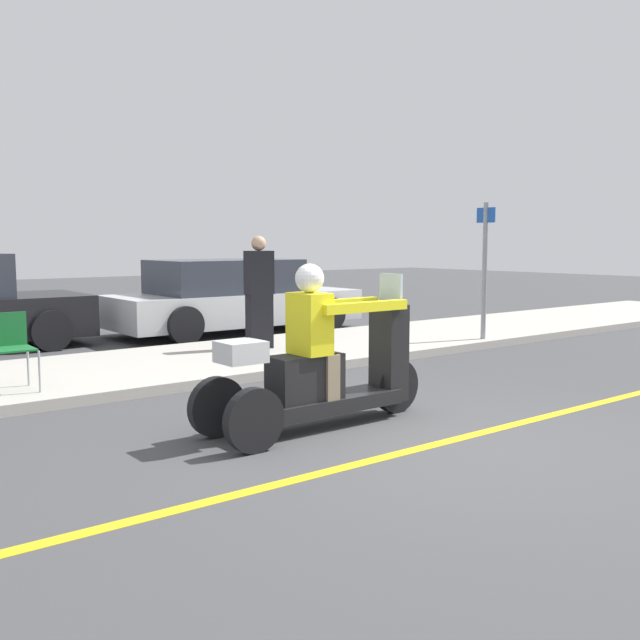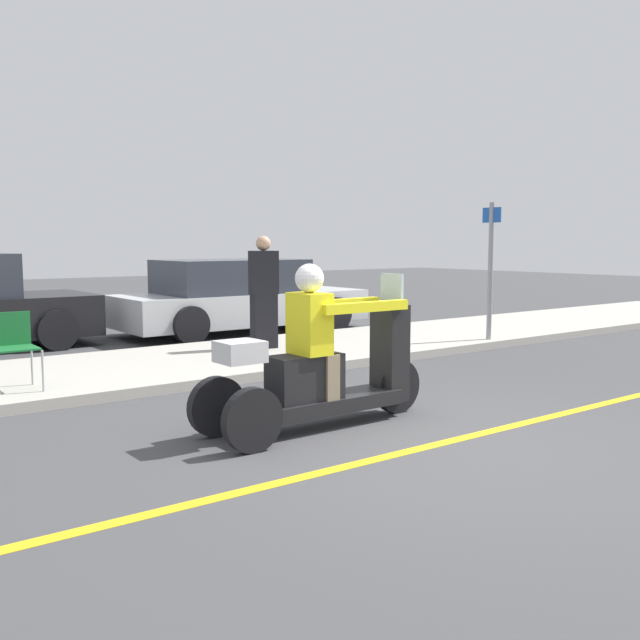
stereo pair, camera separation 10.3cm
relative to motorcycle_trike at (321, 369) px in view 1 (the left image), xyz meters
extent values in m
plane|color=#424244|center=(0.42, -1.04, -0.54)|extent=(60.00, 60.00, 0.00)
cube|color=gold|center=(-0.01, -1.04, -0.54)|extent=(24.00, 0.12, 0.01)
cube|color=#B2ADA3|center=(0.42, 3.56, -0.48)|extent=(28.00, 2.80, 0.12)
cylinder|color=black|center=(0.94, 0.00, -0.27)|extent=(0.53, 0.10, 0.53)
cylinder|color=black|center=(-0.92, -0.30, -0.27)|extent=(0.53, 0.10, 0.53)
cylinder|color=black|center=(-0.92, 0.30, -0.27)|extent=(0.53, 0.10, 0.53)
cube|color=black|center=(-0.01, 0.00, -0.33)|extent=(1.67, 0.41, 0.13)
cube|color=black|center=(-0.18, 0.00, -0.06)|extent=(0.67, 0.32, 0.41)
cube|color=black|center=(0.84, 0.00, 0.08)|extent=(0.24, 0.32, 0.94)
cube|color=silver|center=(0.86, 0.00, 0.70)|extent=(0.03, 0.30, 0.30)
cube|color=silver|center=(-0.85, 0.00, 0.24)|extent=(0.36, 0.32, 0.18)
cube|color=yellow|center=(-0.13, 0.00, 0.43)|extent=(0.26, 0.38, 0.55)
sphere|color=white|center=(-0.13, 0.00, 0.83)|extent=(0.26, 0.26, 0.26)
cube|color=gray|center=(0.00, -0.12, -0.06)|extent=(0.14, 0.14, 0.41)
cube|color=gray|center=(0.00, 0.12, -0.06)|extent=(0.14, 0.14, 0.41)
cube|color=yellow|center=(0.36, -0.20, 0.56)|extent=(0.97, 0.09, 0.09)
cube|color=yellow|center=(0.36, 0.20, 0.56)|extent=(0.97, 0.09, 0.09)
cube|color=black|center=(1.81, 3.80, -0.02)|extent=(0.39, 0.30, 0.81)
cube|color=black|center=(1.81, 3.80, 0.70)|extent=(0.43, 0.30, 0.64)
sphere|color=tan|center=(1.81, 3.80, 1.13)|extent=(0.22, 0.22, 0.22)
cylinder|color=#A5A8AD|center=(-1.73, 2.57, -0.20)|extent=(0.02, 0.02, 0.44)
cylinder|color=#A5A8AD|center=(-1.72, 3.01, -0.20)|extent=(0.02, 0.02, 0.44)
cube|color=#19662D|center=(-1.95, 2.80, 0.03)|extent=(0.45, 0.45, 0.02)
cube|color=#19662D|center=(-1.94, 3.02, 0.21)|extent=(0.44, 0.03, 0.38)
cylinder|color=black|center=(-0.48, 6.21, -0.22)|extent=(0.64, 0.22, 0.64)
cylinder|color=black|center=(-0.48, 8.07, -0.22)|extent=(0.64, 0.22, 0.64)
cube|color=silver|center=(3.05, 6.48, -0.08)|extent=(4.74, 1.77, 0.58)
cube|color=#2D333D|center=(2.81, 6.48, 0.52)|extent=(2.61, 1.59, 0.62)
cylinder|color=black|center=(4.59, 5.59, -0.22)|extent=(0.64, 0.22, 0.64)
cylinder|color=black|center=(4.59, 7.36, -0.22)|extent=(0.64, 0.22, 0.64)
cylinder|color=black|center=(1.51, 5.59, -0.22)|extent=(0.64, 0.22, 0.64)
cylinder|color=black|center=(1.51, 7.36, -0.22)|extent=(0.64, 0.22, 0.64)
cylinder|color=gray|center=(5.25, 2.41, 0.68)|extent=(0.08, 0.08, 2.20)
cube|color=#1E51AD|center=(5.25, 2.41, 1.58)|extent=(0.02, 0.36, 0.24)
camera|label=1|loc=(-3.94, -5.02, 1.15)|focal=40.00mm
camera|label=2|loc=(-3.86, -5.09, 1.15)|focal=40.00mm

